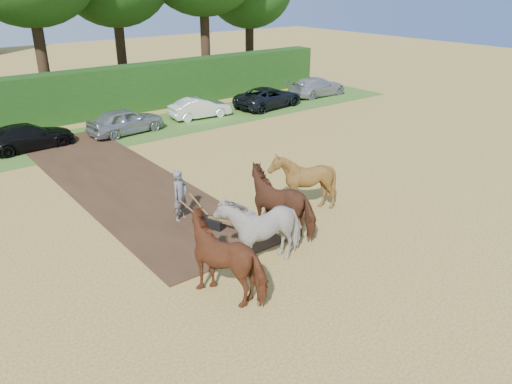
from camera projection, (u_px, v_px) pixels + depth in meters
name	position (u px, v px, depth m)	size (l,w,h in m)	color
ground	(168.00, 258.00, 15.87)	(120.00, 120.00, 0.00)	gold
earth_strip	(120.00, 182.00, 21.79)	(4.50, 17.00, 0.05)	#472D1C
grass_verge	(38.00, 149.00, 26.02)	(50.00, 5.00, 0.03)	#38601E
hedgerow	(10.00, 105.00, 28.70)	(46.00, 1.60, 3.00)	#14380F
plough_team	(270.00, 212.00, 16.32)	(7.69, 6.68, 2.33)	brown
parked_cars	(116.00, 123.00, 28.21)	(40.77, 3.38, 1.49)	#B2B3B9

